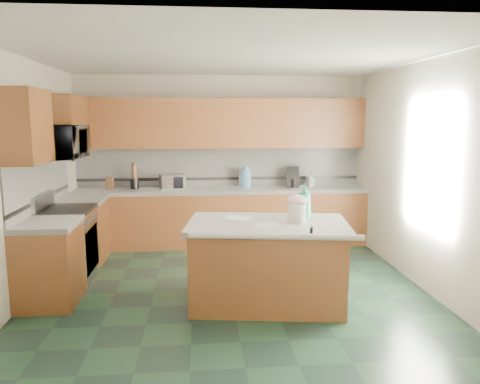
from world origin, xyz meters
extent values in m
plane|color=black|center=(0.00, 0.00, 0.00)|extent=(4.60, 4.60, 0.00)
plane|color=white|center=(0.00, 0.00, 2.70)|extent=(4.60, 4.60, 0.00)
cube|color=beige|center=(0.00, 2.32, 1.35)|extent=(4.60, 0.04, 2.70)
cube|color=beige|center=(0.00, -2.32, 1.35)|extent=(4.60, 0.04, 2.70)
cube|color=beige|center=(-2.32, 0.00, 1.35)|extent=(0.04, 4.60, 2.70)
cube|color=beige|center=(2.32, 0.00, 1.35)|extent=(0.04, 4.60, 2.70)
cube|color=#3A1D0B|center=(0.00, 2.00, 0.43)|extent=(4.60, 0.60, 0.86)
cube|color=white|center=(0.00, 2.00, 0.89)|extent=(4.60, 0.64, 0.06)
cube|color=#3A1D0B|center=(0.00, 2.13, 1.94)|extent=(4.60, 0.33, 0.78)
cube|color=silver|center=(0.00, 2.29, 1.24)|extent=(4.60, 0.02, 0.63)
cube|color=black|center=(0.00, 2.28, 1.04)|extent=(4.60, 0.01, 0.05)
cube|color=#3A1D0B|center=(-2.00, 1.29, 0.43)|extent=(0.60, 0.82, 0.86)
cube|color=white|center=(-2.00, 1.29, 0.89)|extent=(0.64, 0.82, 0.06)
cube|color=#3A1D0B|center=(-2.00, -0.24, 0.43)|extent=(0.60, 0.72, 0.86)
cube|color=white|center=(-2.00, -0.24, 0.89)|extent=(0.64, 0.72, 0.06)
cube|color=silver|center=(-2.29, 0.55, 1.24)|extent=(0.02, 2.30, 0.63)
cube|color=black|center=(-2.28, 0.55, 1.04)|extent=(0.01, 2.30, 0.05)
cube|color=#3A1D0B|center=(-2.13, 1.42, 1.94)|extent=(0.33, 1.09, 0.78)
cube|color=#3A1D0B|center=(-2.13, -0.24, 1.94)|extent=(0.33, 0.72, 0.78)
cube|color=#B7B7BC|center=(-2.00, 0.50, 0.44)|extent=(0.60, 0.76, 0.88)
cube|color=black|center=(-1.71, 0.50, 0.40)|extent=(0.02, 0.68, 0.55)
cube|color=black|center=(-2.00, 0.50, 0.90)|extent=(0.62, 0.78, 0.04)
cylinder|color=#B7B7BC|center=(-1.68, 0.50, 0.78)|extent=(0.02, 0.66, 0.02)
cube|color=#B7B7BC|center=(-2.26, 0.50, 1.02)|extent=(0.06, 0.76, 0.18)
imported|color=#B7B7BC|center=(-2.00, 0.50, 1.73)|extent=(0.50, 0.73, 0.41)
cube|color=#3A1D0B|center=(0.38, -0.47, 0.43)|extent=(1.71, 1.13, 0.86)
cube|color=white|center=(0.38, -0.47, 0.89)|extent=(1.83, 1.25, 0.06)
cylinder|color=white|center=(0.38, -0.98, 0.89)|extent=(1.69, 0.30, 0.06)
cylinder|color=white|center=(0.68, -0.53, 1.02)|extent=(0.25, 0.25, 0.21)
ellipsoid|color=beige|center=(0.68, -0.53, 1.16)|extent=(0.22, 0.22, 0.13)
cylinder|color=tan|center=(0.68, -0.53, 1.20)|extent=(0.07, 0.02, 0.02)
sphere|color=tan|center=(0.64, -0.53, 1.20)|extent=(0.04, 0.04, 0.04)
sphere|color=tan|center=(0.71, -0.53, 1.20)|extent=(0.04, 0.04, 0.04)
imported|color=teal|center=(0.81, -0.30, 1.11)|extent=(0.16, 0.16, 0.38)
cube|color=white|center=(0.34, -0.62, 0.92)|extent=(0.35, 0.30, 0.00)
cube|color=white|center=(0.07, -0.24, 0.92)|extent=(0.38, 0.35, 0.00)
cube|color=black|center=(0.73, -0.96, 0.93)|extent=(0.05, 0.10, 0.09)
cylinder|color=black|center=(0.73, -1.02, 0.91)|extent=(0.02, 0.07, 0.02)
cube|color=#472814|center=(-1.74, 2.05, 1.02)|extent=(0.13, 0.16, 0.21)
cylinder|color=black|center=(-1.36, 2.08, 1.00)|extent=(0.13, 0.13, 0.16)
cylinder|color=#472814|center=(-1.36, 2.08, 1.21)|extent=(0.08, 0.08, 0.24)
cube|color=#B7B7BC|center=(-0.77, 2.05, 1.03)|extent=(0.43, 0.34, 0.22)
cube|color=black|center=(-0.77, 1.93, 1.03)|extent=(0.34, 0.01, 0.18)
cylinder|color=white|center=(0.35, 2.10, 1.07)|extent=(0.13, 0.13, 0.30)
cylinder|color=#B7B7BC|center=(0.35, 2.10, 0.93)|extent=(0.20, 0.20, 0.01)
cylinder|color=#5E9DC1|center=(0.40, 2.06, 1.07)|extent=(0.18, 0.18, 0.30)
cylinder|color=#5E9DC1|center=(0.40, 2.06, 1.24)|extent=(0.09, 0.09, 0.04)
cube|color=black|center=(1.17, 2.08, 1.09)|extent=(0.24, 0.26, 0.33)
cylinder|color=black|center=(1.17, 2.03, 0.99)|extent=(0.14, 0.14, 0.14)
imported|color=white|center=(1.46, 2.05, 1.03)|extent=(0.12, 0.12, 0.21)
cylinder|color=red|center=(1.46, 2.05, 1.15)|extent=(0.02, 0.02, 0.03)
cube|color=white|center=(2.29, -0.20, 1.50)|extent=(0.02, 1.40, 1.10)
camera|label=1|loc=(-0.36, -5.33, 2.03)|focal=35.00mm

